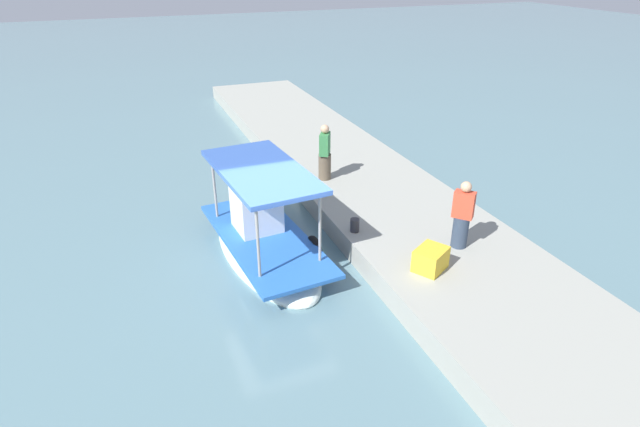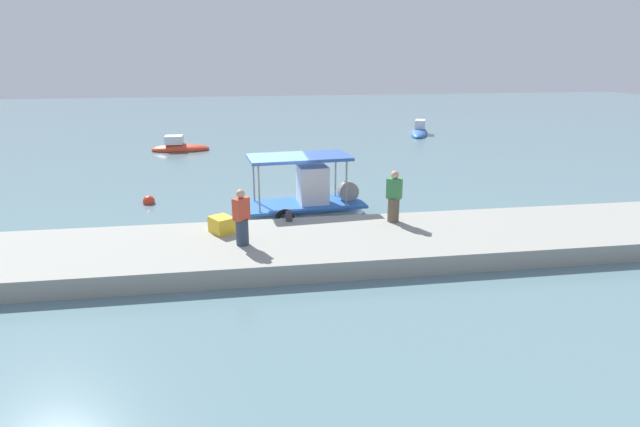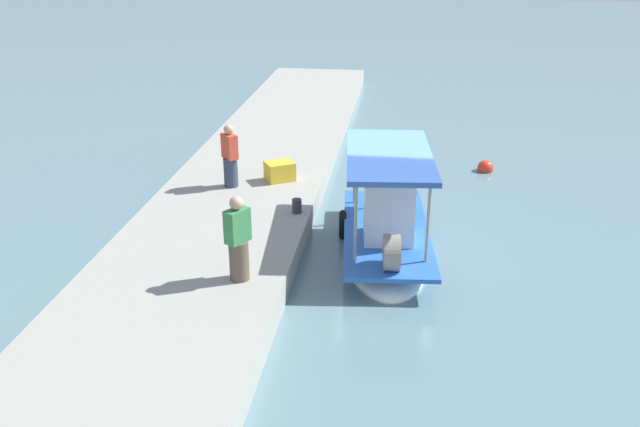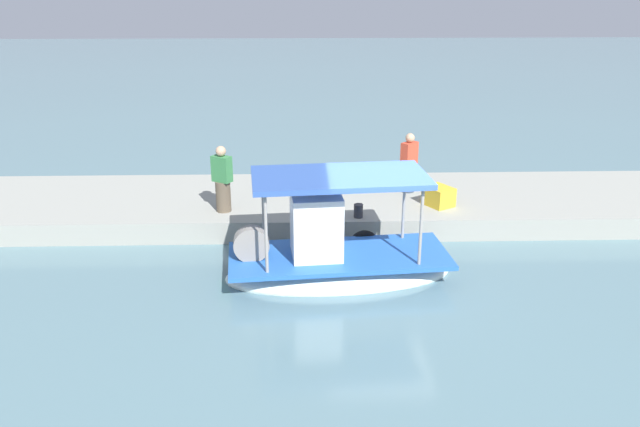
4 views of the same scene
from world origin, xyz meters
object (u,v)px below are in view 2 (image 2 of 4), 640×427
Objects in this scene: moored_boat_near at (419,132)px; fisherman_near_bollard at (394,199)px; main_fishing_boat at (302,206)px; moored_boat_mid at (180,148)px; fisherman_by_crate at (242,220)px; mooring_bollard at (289,216)px; marker_buoy at (149,201)px; cargo_crate at (222,225)px.

fisherman_near_bollard is at bearing -111.46° from moored_boat_near.
main_fishing_boat is 1.42× the size of moored_boat_mid.
fisherman_by_crate is (-5.20, -1.50, -0.03)m from fisherman_near_bollard.
marker_buoy is (-5.54, 5.14, -0.67)m from mooring_bollard.
marker_buoy is at bearing 118.53° from cargo_crate.
fisherman_near_bollard reaches higher than marker_buoy.
moored_boat_mid is (0.06, 12.78, 0.07)m from marker_buoy.
moored_boat_mid is at bearing 107.00° from mooring_bollard.
cargo_crate is 0.20× the size of moored_boat_mid.
moored_boat_mid is at bearing 116.06° from fisherman_near_bollard.
moored_boat_mid is at bearing -166.59° from moored_boat_near.
moored_boat_near is at bearing 59.77° from fisherman_by_crate.
main_fishing_boat reaches higher than cargo_crate.
fisherman_near_bollard is at bearing 2.64° from cargo_crate.
moored_boat_mid is at bearing 111.68° from main_fishing_boat.
fisherman_near_bollard is 3.68m from mooring_bollard.
moored_boat_mid is at bearing 100.90° from fisherman_by_crate.
moored_boat_near is 1.21× the size of moored_boat_mid.
fisherman_by_crate reaches higher than moored_boat_near.
main_fishing_boat reaches higher than moored_boat_mid.
mooring_bollard is 18.76m from moored_boat_mid.
fisherman_near_bollard is at bearing -63.94° from moored_boat_mid.
cargo_crate is 0.17× the size of moored_boat_near.
cargo_crate is at bearing -159.40° from mooring_bollard.
fisherman_by_crate reaches higher than marker_buoy.
main_fishing_boat is at bearing -68.32° from moored_boat_mid.
fisherman_by_crate is at bearing -61.60° from marker_buoy.
fisherman_by_crate is 2.30× the size of cargo_crate.
fisherman_by_crate is at bearing -118.62° from main_fishing_boat.
main_fishing_boat is 3.10× the size of fisherman_by_crate.
cargo_crate is at bearing -177.36° from fisherman_near_bollard.
fisherman_near_bollard is 10.84m from marker_buoy.
main_fishing_boat is 3.00× the size of fisherman_near_bollard.
main_fishing_boat is 5.04m from fisherman_by_crate.
cargo_crate is at bearing -134.14° from main_fishing_boat.
main_fishing_boat is at bearing 134.79° from fisherman_near_bollard.
main_fishing_boat is 6.93m from marker_buoy.
fisherman_by_crate is 3.42× the size of marker_buoy.
cargo_crate is 19.07m from moored_boat_mid.
fisherman_near_bollard is (2.83, -2.85, 0.95)m from main_fishing_boat.
moored_boat_near is at bearing 60.56° from mooring_bollard.
main_fishing_boat reaches higher than fisherman_near_bollard.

